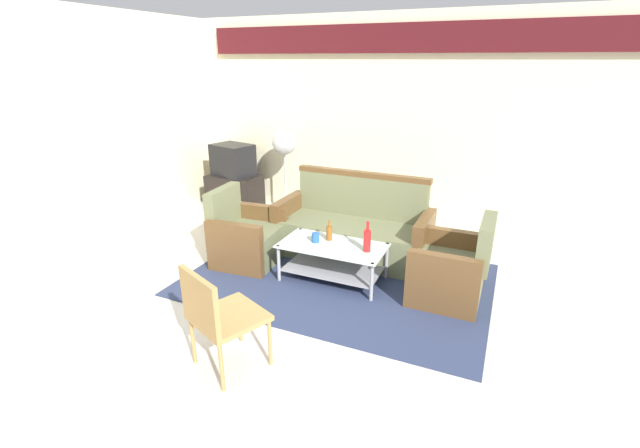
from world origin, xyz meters
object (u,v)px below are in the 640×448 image
object	(u,v)px
armchair_left	(246,238)
wicker_chair	(217,313)
bottle_brown	(329,233)
cup	(315,238)
coffee_table	(333,257)
couch	(353,231)
tv_stand	(235,191)
pedestal_fan	(284,147)
armchair_right	(451,271)
television	(233,160)
bottle_red	(367,240)

from	to	relation	value
armchair_left	wicker_chair	size ratio (longest dim) A/B	1.01
armchair_left	bottle_brown	world-z (taller)	armchair_left
cup	wicker_chair	size ratio (longest dim) A/B	0.12
armchair_left	coffee_table	world-z (taller)	armchair_left
coffee_table	cup	world-z (taller)	cup
couch	armchair_left	xyz separation A→B (m)	(-1.07, -0.65, -0.03)
couch	tv_stand	size ratio (longest dim) A/B	2.26
pedestal_fan	bottle_brown	bearing A→B (deg)	-49.22
cup	tv_stand	world-z (taller)	tv_stand
armchair_right	cup	distance (m)	1.41
armchair_left	tv_stand	size ratio (longest dim) A/B	1.06
armchair_right	cup	size ratio (longest dim) A/B	8.50
tv_stand	pedestal_fan	xyz separation A→B (m)	(0.88, 0.05, 0.75)
armchair_right	coffee_table	world-z (taller)	armchair_right
couch	tv_stand	bearing A→B (deg)	-21.98
armchair_left	wicker_chair	xyz separation A→B (m)	(0.87, -1.70, 0.21)
couch	cup	distance (m)	0.73
couch	armchair_right	bearing A→B (deg)	156.06
pedestal_fan	couch	bearing A→B (deg)	-35.18
bottle_brown	cup	world-z (taller)	bottle_brown
armchair_left	cup	bearing A→B (deg)	82.98
bottle_brown	television	bearing A→B (deg)	145.53
armchair_left	bottle_brown	bearing A→B (deg)	89.49
coffee_table	cup	xyz separation A→B (m)	(-0.20, -0.01, 0.19)
couch	cup	xyz separation A→B (m)	(-0.18, -0.69, 0.14)
coffee_table	pedestal_fan	size ratio (longest dim) A/B	0.87
bottle_red	cup	bearing A→B (deg)	179.69
bottle_red	pedestal_fan	xyz separation A→B (m)	(-1.84, 1.72, 0.48)
couch	bottle_brown	world-z (taller)	couch
television	pedestal_fan	size ratio (longest dim) A/B	0.55
bottle_red	armchair_left	bearing A→B (deg)	178.29
coffee_table	television	bearing A→B (deg)	144.91
couch	armchair_left	world-z (taller)	couch
couch	coffee_table	bearing A→B (deg)	92.44
armchair_right	wicker_chair	world-z (taller)	armchair_right
television	pedestal_fan	distance (m)	0.92
bottle_red	television	xyz separation A→B (m)	(-2.73, 1.67, 0.23)
bottle_red	television	distance (m)	3.21
couch	pedestal_fan	xyz separation A→B (m)	(-1.45, 1.02, 0.70)
pedestal_fan	wicker_chair	distance (m)	3.64
coffee_table	television	world-z (taller)	television
coffee_table	wicker_chair	distance (m)	1.70
cup	coffee_table	bearing A→B (deg)	3.46
wicker_chair	television	bearing A→B (deg)	146.10
armchair_right	pedestal_fan	bearing A→B (deg)	59.68
couch	bottle_brown	bearing A→B (deg)	84.22
armchair_right	wicker_chair	distance (m)	2.30
couch	armchair_left	bearing A→B (deg)	31.97
bottle_brown	pedestal_fan	bearing A→B (deg)	130.78
armchair_left	pedestal_fan	distance (m)	1.86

